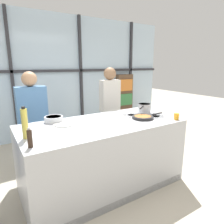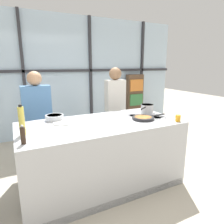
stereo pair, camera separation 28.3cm
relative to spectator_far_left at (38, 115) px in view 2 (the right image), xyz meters
name	(u,v)px [view 2 (the right image)]	position (x,y,z in m)	size (l,w,h in m)	color
ground_plane	(102,183)	(0.70, -0.93, -0.89)	(18.00, 18.00, 0.00)	#BCB29E
back_window_wall	(59,77)	(0.70, 1.51, 0.51)	(6.40, 0.10, 2.80)	silver
bookshelf	(135,100)	(2.70, 1.32, -0.18)	(0.47, 0.19, 1.42)	brown
demo_island	(101,154)	(0.70, -0.93, -0.43)	(2.13, 1.04, 0.92)	#B7BABF
spectator_far_left	(38,115)	(0.00, 0.00, 0.00)	(0.44, 0.22, 1.58)	black
spectator_center_left	(115,104)	(1.40, 0.00, 0.06)	(0.37, 0.23, 1.63)	#232838
frying_pan	(144,118)	(1.31, -1.05, 0.05)	(0.55, 0.31, 0.04)	#232326
saucepan	(147,109)	(1.55, -0.81, 0.11)	(0.33, 0.26, 0.15)	silver
white_plate	(63,123)	(0.24, -0.74, 0.04)	(0.26, 0.26, 0.01)	white
mixing_bowl	(55,117)	(0.17, -0.54, 0.07)	(0.25, 0.25, 0.08)	silver
oil_bottle	(22,121)	(-0.26, -1.00, 0.19)	(0.06, 0.06, 0.34)	#E0CC4C
pepper_grinder	(23,135)	(-0.27, -1.28, 0.12)	(0.05, 0.05, 0.20)	#332319
juice_glass_near	(178,118)	(1.66, -1.35, 0.07)	(0.07, 0.07, 0.09)	orange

